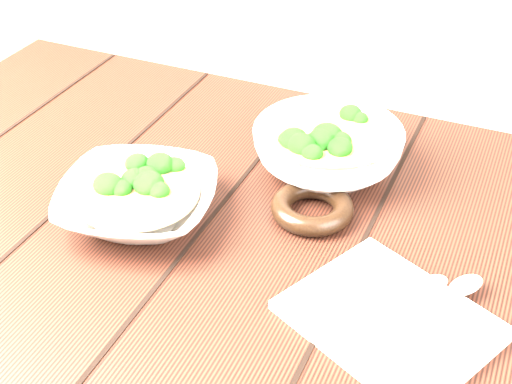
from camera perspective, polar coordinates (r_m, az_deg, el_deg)
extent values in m
cube|color=black|center=(0.95, -2.84, -3.81)|extent=(1.20, 0.80, 0.04)
cube|color=black|center=(1.64, -14.31, -2.12)|extent=(0.07, 0.07, 0.71)
imported|color=silver|center=(0.95, -9.42, -0.75)|extent=(0.25, 0.25, 0.05)
cylinder|color=olive|center=(0.94, -9.51, -0.01)|extent=(0.16, 0.16, 0.00)
ellipsoid|color=#1C6817|center=(0.93, -8.32, 0.19)|extent=(0.03, 0.03, 0.03)
ellipsoid|color=#1C6817|center=(0.95, -7.91, 1.12)|extent=(0.03, 0.03, 0.03)
ellipsoid|color=#1C6817|center=(0.98, -9.47, 1.89)|extent=(0.03, 0.03, 0.03)
ellipsoid|color=#1C6817|center=(0.95, -10.67, 0.73)|extent=(0.03, 0.03, 0.03)
ellipsoid|color=#1C6817|center=(0.93, -11.83, -0.18)|extent=(0.03, 0.03, 0.03)
ellipsoid|color=#1C6817|center=(0.90, -11.03, -1.53)|extent=(0.03, 0.03, 0.03)
ellipsoid|color=#1C6817|center=(0.92, -8.80, -0.60)|extent=(0.03, 0.03, 0.03)
imported|color=silver|center=(1.03, 5.73, 3.36)|extent=(0.22, 0.22, 0.07)
cylinder|color=olive|center=(1.02, 5.81, 4.49)|extent=(0.17, 0.17, 0.00)
ellipsoid|color=#1C6817|center=(1.02, 7.05, 4.72)|extent=(0.04, 0.04, 0.03)
ellipsoid|color=#1C6817|center=(1.04, 7.28, 5.42)|extent=(0.04, 0.04, 0.03)
ellipsoid|color=#1C6817|center=(1.06, 5.91, 6.19)|extent=(0.04, 0.04, 0.03)
ellipsoid|color=#1C6817|center=(1.03, 4.85, 5.39)|extent=(0.04, 0.04, 0.03)
ellipsoid|color=#1C6817|center=(1.02, 3.57, 4.95)|extent=(0.04, 0.04, 0.03)
ellipsoid|color=#1C6817|center=(0.98, 3.52, 3.81)|extent=(0.04, 0.04, 0.03)
ellipsoid|color=#1C6817|center=(0.99, 5.78, 3.92)|extent=(0.04, 0.04, 0.03)
ellipsoid|color=#1C6817|center=(0.99, 7.60, 3.76)|extent=(0.04, 0.04, 0.03)
torus|color=black|center=(0.95, 4.52, -1.24)|extent=(0.12, 0.12, 0.03)
cube|color=beige|center=(0.82, 10.66, -9.96)|extent=(0.26, 0.25, 0.01)
cylinder|color=#ADAA99|center=(0.81, 9.60, -9.47)|extent=(0.08, 0.12, 0.01)
ellipsoid|color=#ADAA99|center=(0.85, 13.76, -7.23)|extent=(0.05, 0.06, 0.01)
cylinder|color=#ADAA99|center=(0.81, 12.62, -9.49)|extent=(0.08, 0.12, 0.01)
ellipsoid|color=#ADAA99|center=(0.86, 16.43, -7.14)|extent=(0.05, 0.06, 0.01)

